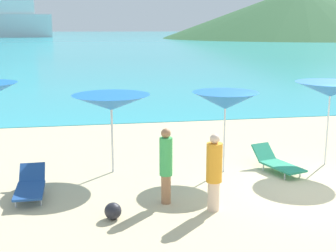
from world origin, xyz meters
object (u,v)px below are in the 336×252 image
(umbrella_4, at_px, (330,89))
(umbrella_2, at_px, (111,102))
(lounge_chair_6, at_px, (30,185))
(beachgoer_0, at_px, (166,164))
(lounge_chair_5, at_px, (277,162))
(beach_ball, at_px, (113,211))
(umbrella_3, at_px, (225,101))
(beachgoer_3, at_px, (214,171))

(umbrella_4, bearing_deg, umbrella_2, 176.14)
(lounge_chair_6, xyz_separation_m, beachgoer_0, (2.98, -0.96, 0.63))
(lounge_chair_5, bearing_deg, beachgoer_0, -169.80)
(beach_ball, bearing_deg, umbrella_2, 86.39)
(umbrella_3, relative_size, lounge_chair_6, 1.31)
(beachgoer_0, xyz_separation_m, beach_ball, (-1.20, -0.65, -0.73))
(umbrella_3, distance_m, beach_ball, 4.38)
(umbrella_2, distance_m, umbrella_4, 5.96)
(umbrella_2, distance_m, beachgoer_3, 3.69)
(umbrella_3, bearing_deg, beach_ball, -140.88)
(beachgoer_0, xyz_separation_m, beachgoer_3, (0.92, -0.57, -0.03))
(beachgoer_0, bearing_deg, beachgoer_3, -75.03)
(lounge_chair_5, height_order, beach_ball, lounge_chair_5)
(umbrella_3, height_order, beachgoer_3, umbrella_3)
(umbrella_2, distance_m, lounge_chair_5, 4.68)
(umbrella_3, bearing_deg, beachgoer_0, -135.36)
(beach_ball, bearing_deg, beachgoer_0, 28.24)
(umbrella_2, relative_size, umbrella_3, 0.99)
(umbrella_2, height_order, beachgoer_0, umbrella_2)
(umbrella_3, height_order, lounge_chair_6, umbrella_3)
(lounge_chair_5, bearing_deg, umbrella_3, 154.28)
(umbrella_4, xyz_separation_m, beach_ball, (-6.14, -2.66, -1.96))
(umbrella_4, height_order, beachgoer_3, umbrella_4)
(lounge_chair_6, bearing_deg, umbrella_4, 6.51)
(umbrella_2, xyz_separation_m, beachgoer_3, (1.93, -2.99, -1.01))
(beachgoer_0, height_order, beachgoer_3, beachgoer_0)
(beachgoer_3, distance_m, beach_ball, 2.23)
(umbrella_3, bearing_deg, lounge_chair_6, -169.30)
(umbrella_2, relative_size, umbrella_4, 0.91)
(umbrella_2, relative_size, lounge_chair_5, 1.23)
(umbrella_2, xyz_separation_m, lounge_chair_5, (4.32, -0.77, -1.62))
(beachgoer_3, bearing_deg, umbrella_4, -9.35)
(lounge_chair_5, xyz_separation_m, beach_ball, (-4.52, -2.29, -0.09))
(umbrella_4, bearing_deg, lounge_chair_5, -167.13)
(lounge_chair_6, bearing_deg, beachgoer_3, -22.50)
(lounge_chair_5, distance_m, beachgoer_3, 3.32)
(lounge_chair_5, xyz_separation_m, lounge_chair_6, (-6.29, -0.69, 0.01))
(umbrella_4, distance_m, lounge_chair_5, 2.50)
(umbrella_2, bearing_deg, beachgoer_0, -67.35)
(beachgoer_3, xyz_separation_m, beach_ball, (-2.12, -0.08, -0.70))
(beachgoer_3, bearing_deg, lounge_chair_6, 116.51)
(umbrella_2, xyz_separation_m, beachgoer_0, (1.01, -2.42, -0.98))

